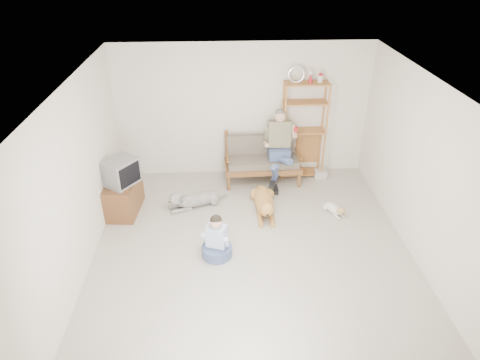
{
  "coord_description": "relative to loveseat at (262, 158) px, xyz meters",
  "views": [
    {
      "loc": [
        -0.47,
        -5.25,
        4.38
      ],
      "look_at": [
        -0.15,
        1.0,
        0.79
      ],
      "focal_mm": 32.0,
      "sensor_mm": 36.0,
      "label": 1
    }
  ],
  "objects": [
    {
      "name": "wall_front",
      "position": [
        -0.37,
        -5.13,
        0.86
      ],
      "size": [
        5.0,
        0.0,
        5.0
      ],
      "primitive_type": "plane",
      "rotation": [
        -1.57,
        0.0,
        0.0
      ],
      "color": "beige",
      "rests_on": "ground"
    },
    {
      "name": "ceiling",
      "position": [
        -0.37,
        -2.38,
        2.21
      ],
      "size": [
        5.5,
        5.5,
        0.0
      ],
      "primitive_type": "plane",
      "rotation": [
        3.14,
        0.0,
        0.0
      ],
      "color": "silver",
      "rests_on": "ground"
    },
    {
      "name": "wall_back",
      "position": [
        -0.37,
        0.37,
        0.86
      ],
      "size": [
        5.0,
        0.0,
        5.0
      ],
      "primitive_type": "plane",
      "rotation": [
        1.57,
        0.0,
        0.0
      ],
      "color": "beige",
      "rests_on": "ground"
    },
    {
      "name": "child",
      "position": [
        -0.93,
        -2.36,
        -0.22
      ],
      "size": [
        0.47,
        0.47,
        0.75
      ],
      "rotation": [
        0.0,
        0.0,
        -0.36
      ],
      "color": "#485984",
      "rests_on": "ground"
    },
    {
      "name": "etagere",
      "position": [
        0.83,
        0.17,
        0.53
      ],
      "size": [
        0.88,
        0.38,
        2.29
      ],
      "color": "#B57238",
      "rests_on": "ground"
    },
    {
      "name": "shaggy_dog",
      "position": [
        -1.35,
        -0.94,
        -0.34
      ],
      "size": [
        1.13,
        0.57,
        0.36
      ],
      "rotation": [
        0.0,
        0.0,
        -1.19
      ],
      "color": "silver",
      "rests_on": "ground"
    },
    {
      "name": "loveseat",
      "position": [
        0.0,
        0.0,
        0.0
      ],
      "size": [
        1.52,
        0.75,
        0.95
      ],
      "rotation": [
        0.0,
        0.0,
        0.03
      ],
      "color": "brown",
      "rests_on": "ground"
    },
    {
      "name": "man",
      "position": [
        0.29,
        -0.23,
        0.21
      ],
      "size": [
        0.57,
        0.82,
        1.33
      ],
      "color": "#485984",
      "rests_on": "loveseat"
    },
    {
      "name": "wall_outlet",
      "position": [
        -1.62,
        0.36,
        -0.19
      ],
      "size": [
        0.12,
        0.02,
        0.08
      ],
      "primitive_type": "cube",
      "color": "silver",
      "rests_on": "ground"
    },
    {
      "name": "book_stack",
      "position": [
        1.23,
        0.01,
        -0.41
      ],
      "size": [
        0.26,
        0.2,
        0.16
      ],
      "primitive_type": "cube",
      "rotation": [
        0.0,
        0.0,
        -0.09
      ],
      "color": "beige",
      "rests_on": "ground"
    },
    {
      "name": "tv_stand",
      "position": [
        -2.6,
        -1.02,
        -0.19
      ],
      "size": [
        0.58,
        0.94,
        0.6
      ],
      "rotation": [
        0.0,
        0.0,
        -0.09
      ],
      "color": "brown",
      "rests_on": "ground"
    },
    {
      "name": "terrier",
      "position": [
        1.2,
        -1.33,
        -0.39
      ],
      "size": [
        0.33,
        0.56,
        0.23
      ],
      "rotation": [
        0.0,
        0.0,
        0.43
      ],
      "color": "silver",
      "rests_on": "ground"
    },
    {
      "name": "floor",
      "position": [
        -0.37,
        -2.38,
        -0.49
      ],
      "size": [
        5.5,
        5.5,
        0.0
      ],
      "primitive_type": "plane",
      "color": "beige",
      "rests_on": "ground"
    },
    {
      "name": "wall_left",
      "position": [
        -2.87,
        -2.38,
        0.86
      ],
      "size": [
        0.0,
        5.5,
        5.5
      ],
      "primitive_type": "plane",
      "rotation": [
        1.57,
        0.0,
        1.57
      ],
      "color": "beige",
      "rests_on": "ground"
    },
    {
      "name": "golden_retriever",
      "position": [
        -0.07,
        -1.16,
        -0.31
      ],
      "size": [
        0.34,
        1.39,
        0.42
      ],
      "rotation": [
        0.0,
        0.0,
        -0.0
      ],
      "color": "#B6893F",
      "rests_on": "ground"
    },
    {
      "name": "wall_right",
      "position": [
        2.13,
        -2.38,
        0.86
      ],
      "size": [
        0.0,
        5.5,
        5.5
      ],
      "primitive_type": "plane",
      "rotation": [
        1.57,
        0.0,
        -1.57
      ],
      "color": "beige",
      "rests_on": "ground"
    },
    {
      "name": "crt_tv",
      "position": [
        -2.57,
        -1.06,
        0.34
      ],
      "size": [
        0.67,
        0.7,
        0.46
      ],
      "rotation": [
        0.0,
        0.0,
        -0.6
      ],
      "color": "slate",
      "rests_on": "tv_stand"
    }
  ]
}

